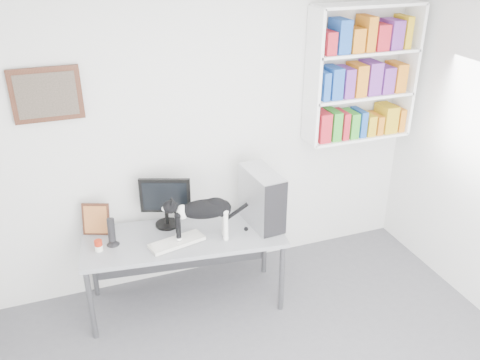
# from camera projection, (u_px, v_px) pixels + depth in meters

# --- Properties ---
(room) EXTENTS (4.01, 4.01, 2.70)m
(room) POSITION_uv_depth(u_px,v_px,m) (317.00, 263.00, 2.83)
(room) COLOR #56555B
(room) RESTS_ON ground
(bookshelf) EXTENTS (1.03, 0.28, 1.24)m
(bookshelf) POSITION_uv_depth(u_px,v_px,m) (362.00, 74.00, 4.60)
(bookshelf) COLOR white
(bookshelf) RESTS_ON room
(wall_art) EXTENTS (0.52, 0.04, 0.42)m
(wall_art) POSITION_uv_depth(u_px,v_px,m) (47.00, 95.00, 3.85)
(wall_art) COLOR #472517
(wall_art) RESTS_ON room
(desk) EXTENTS (1.75, 0.86, 0.70)m
(desk) POSITION_uv_depth(u_px,v_px,m) (186.00, 269.00, 4.45)
(desk) COLOR gray
(desk) RESTS_ON room
(monitor) EXTENTS (0.48, 0.34, 0.46)m
(monitor) POSITION_uv_depth(u_px,v_px,m) (166.00, 202.00, 4.34)
(monitor) COLOR black
(monitor) RESTS_ON desk
(keyboard) EXTENTS (0.48, 0.27, 0.03)m
(keyboard) POSITION_uv_depth(u_px,v_px,m) (177.00, 242.00, 4.17)
(keyboard) COLOR beige
(keyboard) RESTS_ON desk
(pc_tower) EXTENTS (0.26, 0.51, 0.50)m
(pc_tower) POSITION_uv_depth(u_px,v_px,m) (262.00, 198.00, 4.37)
(pc_tower) COLOR #B8B8BD
(pc_tower) RESTS_ON desk
(speaker) EXTENTS (0.13, 0.13, 0.25)m
(speaker) POSITION_uv_depth(u_px,v_px,m) (112.00, 232.00, 4.11)
(speaker) COLOR black
(speaker) RESTS_ON desk
(leaning_print) EXTENTS (0.25, 0.17, 0.28)m
(leaning_print) POSITION_uv_depth(u_px,v_px,m) (96.00, 219.00, 4.26)
(leaning_print) COLOR #472517
(leaning_print) RESTS_ON desk
(soup_can) EXTENTS (0.07, 0.07, 0.09)m
(soup_can) POSITION_uv_depth(u_px,v_px,m) (99.00, 246.00, 4.07)
(soup_can) COLOR #AD230E
(soup_can) RESTS_ON desk
(cat) EXTENTS (0.65, 0.28, 0.39)m
(cat) POSITION_uv_depth(u_px,v_px,m) (203.00, 219.00, 4.15)
(cat) COLOR black
(cat) RESTS_ON desk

